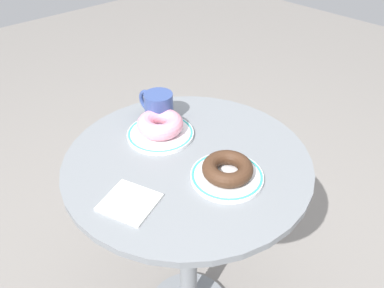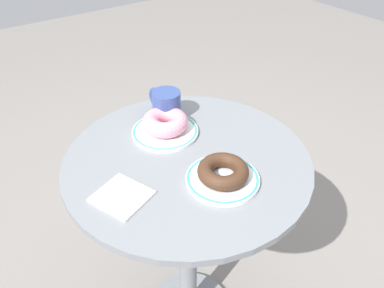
{
  "view_description": "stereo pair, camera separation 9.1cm",
  "coord_description": "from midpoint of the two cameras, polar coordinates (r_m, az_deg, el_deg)",
  "views": [
    {
      "loc": [
        0.54,
        -0.49,
        1.32
      ],
      "look_at": [
        0.01,
        0.01,
        0.77
      ],
      "focal_mm": 35.02,
      "sensor_mm": 36.0,
      "label": 1
    },
    {
      "loc": [
        0.6,
        -0.42,
        1.32
      ],
      "look_at": [
        0.01,
        0.01,
        0.77
      ],
      "focal_mm": 35.02,
      "sensor_mm": 36.0,
      "label": 2
    }
  ],
  "objects": [
    {
      "name": "cafe_table",
      "position": [
        1.08,
        -3.07,
        -11.19
      ],
      "size": [
        0.62,
        0.62,
        0.73
      ],
      "color": "slate",
      "rests_on": "ground"
    },
    {
      "name": "plate_right",
      "position": [
        0.87,
        2.36,
        -5.02
      ],
      "size": [
        0.17,
        0.17,
        0.01
      ],
      "color": "white",
      "rests_on": "cafe_table"
    },
    {
      "name": "plate_left",
      "position": [
        1.01,
        -7.4,
        1.51
      ],
      "size": [
        0.18,
        0.18,
        0.01
      ],
      "color": "white",
      "rests_on": "cafe_table"
    },
    {
      "name": "coffee_mug",
      "position": [
        1.05,
        -7.7,
        5.46
      ],
      "size": [
        0.12,
        0.08,
        0.09
      ],
      "color": "#334784",
      "rests_on": "cafe_table"
    },
    {
      "name": "donut_chocolate",
      "position": [
        0.85,
        2.39,
        -3.87
      ],
      "size": [
        0.15,
        0.15,
        0.04
      ],
      "primitive_type": "torus",
      "rotation": [
        0.0,
        0.0,
        5.89
      ],
      "color": "#422819",
      "rests_on": "plate_right"
    },
    {
      "name": "paper_napkin",
      "position": [
        0.83,
        -12.64,
        -8.78
      ],
      "size": [
        0.14,
        0.14,
        0.01
      ],
      "primitive_type": "cube",
      "rotation": [
        0.0,
        0.0,
        0.36
      ],
      "color": "white",
      "rests_on": "cafe_table"
    },
    {
      "name": "donut_pink_frosted",
      "position": [
        1.0,
        -7.49,
        2.96
      ],
      "size": [
        0.18,
        0.18,
        0.04
      ],
      "primitive_type": "torus",
      "rotation": [
        0.0,
        0.0,
        0.85
      ],
      "color": "pink",
      "rests_on": "plate_left"
    }
  ]
}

